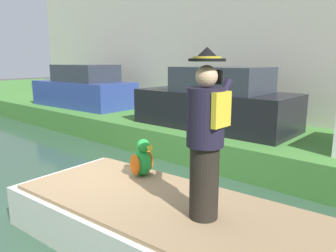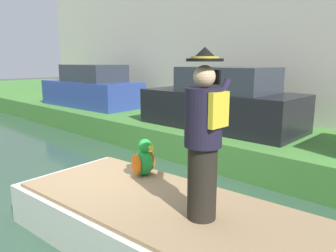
{
  "view_description": "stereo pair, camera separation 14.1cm",
  "coord_description": "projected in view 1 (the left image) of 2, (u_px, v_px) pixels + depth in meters",
  "views": [
    {
      "loc": [
        -2.77,
        -4.16,
        2.43
      ],
      "look_at": [
        0.24,
        -1.48,
        1.61
      ],
      "focal_mm": 34.78,
      "sensor_mm": 36.0,
      "label": 1
    },
    {
      "loc": [
        -2.68,
        -4.26,
        2.43
      ],
      "look_at": [
        0.24,
        -1.48,
        1.61
      ],
      "focal_mm": 34.78,
      "sensor_mm": 36.0,
      "label": 2
    }
  ],
  "objects": [
    {
      "name": "boat",
      "position": [
        162.0,
        224.0,
        4.1
      ],
      "size": [
        2.1,
        4.32,
        0.61
      ],
      "color": "silver",
      "rests_on": "canal_water"
    },
    {
      "name": "ground_plane",
      "position": [
        89.0,
        214.0,
        5.22
      ],
      "size": [
        80.0,
        80.0,
        0.0
      ],
      "primitive_type": "plane",
      "color": "#4C4742"
    },
    {
      "name": "person_pirate",
      "position": [
        206.0,
        136.0,
        3.45
      ],
      "size": [
        0.61,
        0.42,
        1.85
      ],
      "rotation": [
        0.0,
        0.0,
        0.14
      ],
      "color": "black",
      "rests_on": "boat"
    },
    {
      "name": "building_row",
      "position": [
        226.0,
        11.0,
        12.22
      ],
      "size": [
        5.09,
        17.01,
        6.93
      ],
      "primitive_type": "cube",
      "color": "beige",
      "rests_on": "grass_bank_far"
    },
    {
      "name": "parked_car_blue",
      "position": [
        84.0,
        89.0,
        11.8
      ],
      "size": [
        1.89,
        4.08,
        1.5
      ],
      "color": "#2D4293",
      "rests_on": "grass_bank_far"
    },
    {
      "name": "grass_bank_far",
      "position": [
        278.0,
        125.0,
        10.41
      ],
      "size": [
        9.1,
        48.0,
        0.77
      ],
      "primitive_type": "cube",
      "color": "#478438",
      "rests_on": "ground"
    },
    {
      "name": "parrot_plush",
      "position": [
        142.0,
        160.0,
        4.89
      ],
      "size": [
        0.36,
        0.35,
        0.57
      ],
      "color": "green",
      "rests_on": "boat"
    },
    {
      "name": "canal_water",
      "position": [
        89.0,
        211.0,
        5.21
      ],
      "size": [
        5.29,
        48.0,
        0.1
      ],
      "primitive_type": "cube",
      "color": "#33513D",
      "rests_on": "ground"
    },
    {
      "name": "parked_car_dark",
      "position": [
        215.0,
        102.0,
        8.1
      ],
      "size": [
        1.74,
        4.02,
        1.5
      ],
      "color": "black",
      "rests_on": "grass_bank_far"
    }
  ]
}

